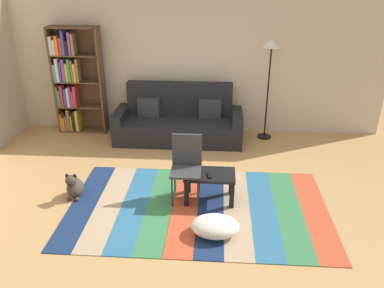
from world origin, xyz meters
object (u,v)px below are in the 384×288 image
Objects in this scene: couch at (179,122)px; folding_chair at (186,162)px; pouf at (215,226)px; tv_remote at (209,175)px; coffee_table at (210,179)px; bookshelf at (73,81)px; dog at (74,187)px; standing_lamp at (271,56)px.

folding_chair is at bearing -81.25° from couch.
pouf is 0.76m from tv_remote.
folding_chair is at bearing 116.19° from pouf.
pouf is at bearing -83.30° from coffee_table.
folding_chair is (-0.31, 0.06, 0.21)m from coffee_table.
bookshelf reaches higher than dog.
dog is (-1.94, 0.71, 0.04)m from pouf.
standing_lamp is 2.67m from tv_remote.
folding_chair is (1.53, 0.12, 0.37)m from dog.
coffee_table is (2.58, -2.28, -0.65)m from bookshelf.
dog reaches higher than pouf.
dog is 1.58m from folding_chair.
standing_lamp is at bearing 95.05° from folding_chair.
tv_remote is (0.61, -2.06, 0.08)m from couch.
pouf is at bearing -48.69° from bookshelf.
bookshelf is 3.57m from standing_lamp.
coffee_table is at bearing -113.56° from standing_lamp.
standing_lamp is at bearing 73.62° from pouf.
pouf is 1.45× the size of dog.
couch is 1.16× the size of bookshelf.
couch reaches higher than tv_remote.
coffee_table is 1.86m from dog.
standing_lamp reaches higher than couch.
bookshelf reaches higher than tv_remote.
bookshelf is at bearing 171.52° from folding_chair.
dog is at bearing -72.57° from bookshelf.
bookshelf is 12.98× the size of tv_remote.
folding_chair is (-0.31, 0.12, 0.12)m from tv_remote.
dog is (0.73, -2.33, -0.82)m from bookshelf.
bookshelf is 4.13m from pouf.
bookshelf reaches higher than coffee_table.
couch is at bearing 134.63° from folding_chair.
pouf is at bearing -106.38° from standing_lamp.
dog is 0.44× the size of folding_chair.
bookshelf is 2.89× the size of coffee_table.
coffee_table is at bearing -41.47° from bookshelf.
bookshelf is (-1.97, 0.28, 0.64)m from couch.
dog is at bearing 159.98° from pouf.
bookshelf is 3.50m from coffee_table.
couch is 2.09m from bookshelf.
bookshelf is at bearing 131.31° from pouf.
standing_lamp reaches higher than pouf.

